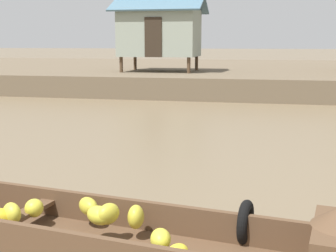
% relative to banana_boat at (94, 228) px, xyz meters
% --- Properties ---
extents(ground_plane, '(300.00, 300.00, 0.00)m').
position_rel_banana_boat_xyz_m(ground_plane, '(0.23, 5.45, -0.29)').
color(ground_plane, '#726047').
extents(riverbank_strip, '(160.00, 20.00, 0.92)m').
position_rel_banana_boat_xyz_m(riverbank_strip, '(0.23, 23.59, 0.17)').
color(riverbank_strip, brown).
rests_on(riverbank_strip, ground).
extents(banana_boat, '(5.75, 1.89, 0.90)m').
position_rel_banana_boat_xyz_m(banana_boat, '(0.00, 0.00, 0.00)').
color(banana_boat, brown).
rests_on(banana_boat, ground).
extents(stilt_house_left, '(4.34, 3.25, 3.66)m').
position_rel_banana_boat_xyz_m(stilt_house_left, '(-3.36, 17.71, 2.56)').
color(stilt_house_left, '#4C3826').
rests_on(stilt_house_left, riverbank_strip).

